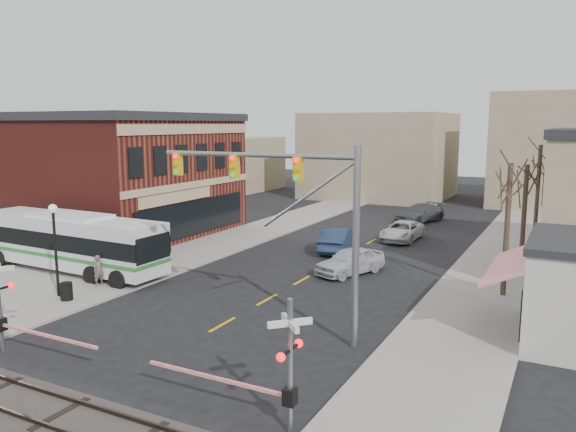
% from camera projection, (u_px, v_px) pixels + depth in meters
% --- Properties ---
extents(ground, '(160.00, 160.00, 0.00)m').
position_uv_depth(ground, '(195.00, 340.00, 23.02)').
color(ground, black).
rests_on(ground, ground).
extents(sidewalk_west, '(5.00, 60.00, 0.12)m').
position_uv_depth(sidewalk_west, '(250.00, 234.00, 44.85)').
color(sidewalk_west, gray).
rests_on(sidewalk_west, ground).
extents(sidewalk_east, '(5.00, 60.00, 0.12)m').
position_uv_depth(sidewalk_east, '(502.00, 260.00, 36.23)').
color(sidewalk_east, gray).
rests_on(sidewalk_east, ground).
extents(rail_tracks, '(160.00, 3.91, 0.14)m').
position_uv_depth(rail_tracks, '(25.00, 431.00, 15.99)').
color(rail_tracks, '#2D231E').
rests_on(rail_tracks, ground).
extents(brick_building, '(30.40, 15.40, 9.60)m').
position_uv_depth(brick_building, '(52.00, 170.00, 48.50)').
color(brick_building, maroon).
rests_on(brick_building, ground).
extents(tree_east_a, '(0.28, 0.28, 6.75)m').
position_uv_depth(tree_east_a, '(507.00, 230.00, 28.20)').
color(tree_east_a, '#382B21').
rests_on(tree_east_a, sidewalk_east).
extents(tree_east_b, '(0.28, 0.28, 6.30)m').
position_uv_depth(tree_east_b, '(524.00, 217.00, 33.36)').
color(tree_east_b, '#382B21').
rests_on(tree_east_b, sidewalk_east).
extents(tree_east_c, '(0.28, 0.28, 7.20)m').
position_uv_depth(tree_east_c, '(537.00, 195.00, 40.21)').
color(tree_east_c, '#382B21').
rests_on(tree_east_c, sidewalk_east).
extents(transit_bus, '(13.07, 3.22, 3.35)m').
position_uv_depth(transit_bus, '(71.00, 241.00, 33.37)').
color(transit_bus, silver).
rests_on(transit_bus, ground).
extents(traffic_signal_mast, '(9.20, 0.30, 8.00)m').
position_uv_depth(traffic_signal_mast, '(296.00, 201.00, 22.59)').
color(traffic_signal_mast, gray).
rests_on(traffic_signal_mast, ground).
extents(rr_crossing_west, '(5.60, 1.36, 4.00)m').
position_uv_depth(rr_crossing_west, '(6.00, 304.00, 21.39)').
color(rr_crossing_west, gray).
rests_on(rr_crossing_west, ground).
extents(rr_crossing_east, '(5.60, 1.36, 4.00)m').
position_uv_depth(rr_crossing_east, '(277.00, 365.00, 16.01)').
color(rr_crossing_east, gray).
rests_on(rr_crossing_east, ground).
extents(street_lamp, '(0.44, 0.44, 4.72)m').
position_uv_depth(street_lamp, '(54.00, 232.00, 28.01)').
color(street_lamp, black).
rests_on(street_lamp, sidewalk_west).
extents(trash_bin, '(0.60, 0.60, 0.89)m').
position_uv_depth(trash_bin, '(66.00, 291.00, 27.83)').
color(trash_bin, black).
rests_on(trash_bin, sidewalk_west).
extents(car_a, '(3.52, 4.99, 1.58)m').
position_uv_depth(car_a, '(350.00, 261.00, 33.07)').
color(car_a, '#B6B7BB').
rests_on(car_a, ground).
extents(car_b, '(2.70, 5.33, 1.68)m').
position_uv_depth(car_b, '(338.00, 239.00, 38.95)').
color(car_b, '#1A2942').
rests_on(car_b, ground).
extents(car_c, '(2.47, 5.18, 1.43)m').
position_uv_depth(car_c, '(402.00, 231.00, 42.71)').
color(car_c, beige).
rests_on(car_c, ground).
extents(car_d, '(4.03, 5.94, 1.60)m').
position_uv_depth(car_d, '(420.00, 213.00, 50.68)').
color(car_d, '#3F4044').
rests_on(car_d, ground).
extents(pedestrian_near, '(0.59, 0.72, 1.69)m').
position_uv_depth(pedestrian_near, '(99.00, 270.00, 30.21)').
color(pedestrian_near, '#60524D').
rests_on(pedestrian_near, sidewalk_west).
extents(pedestrian_far, '(0.84, 0.93, 1.56)m').
position_uv_depth(pedestrian_far, '(116.00, 253.00, 34.56)').
color(pedestrian_far, '#303954').
rests_on(pedestrian_far, sidewalk_west).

